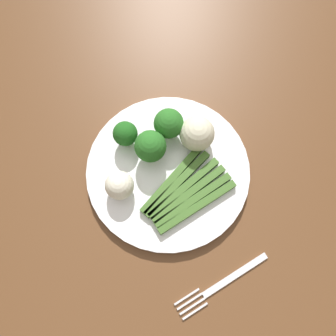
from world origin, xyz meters
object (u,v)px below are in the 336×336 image
Objects in this scene: broccoli_back at (125,134)px; fork at (222,284)px; broccoli_front_left at (169,124)px; cauliflower_back_right at (198,136)px; dining_table at (167,169)px; plate at (168,170)px; cauliflower_left at (119,185)px; broccoli_right at (150,147)px; asparagus_bundle at (185,192)px.

broccoli_back reaches higher than fork.
fork is at bearing -176.88° from broccoli_front_left.
cauliflower_back_right is (-0.03, -0.04, -0.01)m from broccoli_front_left.
broccoli_front_left reaches higher than dining_table.
broccoli_front_left reaches higher than cauliflower_back_right.
plate is at bearing 164.02° from broccoli_front_left.
cauliflower_left is 0.79× the size of cauliflower_back_right.
broccoli_right is at bearing 100.30° from dining_table.
plate is at bearing -96.35° from fork.
broccoli_front_left reaches higher than asparagus_bundle.
broccoli_front_left reaches higher than fork.
cauliflower_back_right is at bearing -112.31° from fork.
dining_table is 0.12m from plate.
broccoli_back reaches higher than plate.
asparagus_bundle is at bearing -154.96° from broccoli_right.
asparagus_bundle is 0.10m from cauliflower_back_right.
asparagus_bundle is 2.53× the size of broccoli_right.
broccoli_front_left is 1.32× the size of cauliflower_left.
broccoli_front_left is 1.05× the size of cauliflower_back_right.
broccoli_right is 0.05m from broccoli_back.
cauliflower_back_right is (0.00, -0.08, -0.01)m from broccoli_right.
broccoli_right is at bearing -92.68° from fork.
asparagus_bundle is at bearing 152.02° from cauliflower_back_right.
cauliflower_left is (-0.08, 0.03, -0.01)m from broccoli_back.
dining_table is 9.03× the size of fork.
cauliflower_left is at bearing 137.45° from asparagus_bundle.
broccoli_right is 0.08m from cauliflower_left.
cauliflower_left is (-0.01, 0.08, 0.03)m from plate.
cauliflower_left is at bearing 126.38° from broccoli_right.
broccoli_front_left is at bearing -15.98° from plate.
cauliflower_back_right reaches higher than asparagus_bundle.
broccoli_right is at bearing 32.68° from plate.
dining_table is 0.16m from broccoli_right.
asparagus_bundle is 0.11m from cauliflower_left.
broccoli_front_left is 0.27m from fork.
cauliflower_back_right is at bearing 37.98° from asparagus_bundle.
cauliflower_left reaches higher than dining_table.
asparagus_bundle is at bearing -99.62° from fork.
broccoli_front_left is (0.03, -0.01, 0.15)m from dining_table.
plate is 4.70× the size of cauliflower_back_right.
broccoli_right reaches higher than fork.
broccoli_back is 1.09× the size of cauliflower_left.
plate is 5.44× the size of broccoli_back.
dining_table is 0.15m from asparagus_bundle.
fork is at bearing -170.65° from plate.
cauliflower_left is (-0.05, 0.09, 0.14)m from dining_table.
broccoli_front_left is 0.13m from cauliflower_left.
plate is 1.71× the size of fork.
asparagus_bundle is at bearing 179.10° from broccoli_front_left.
broccoli_right reaches higher than broccoli_back.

